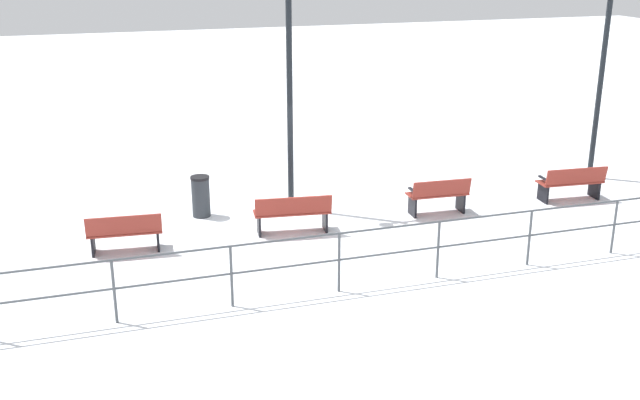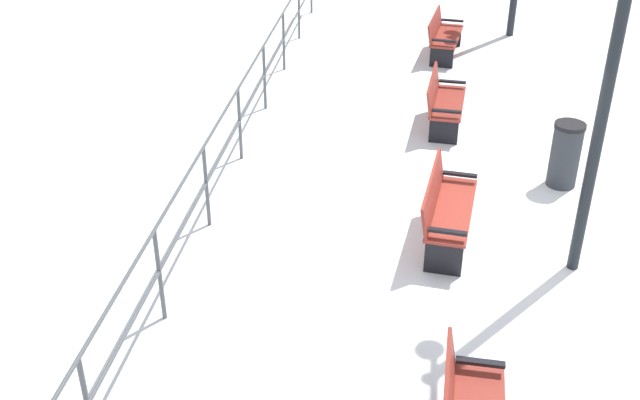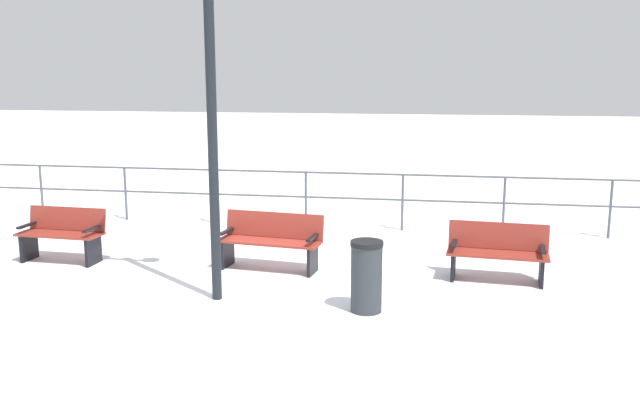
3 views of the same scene
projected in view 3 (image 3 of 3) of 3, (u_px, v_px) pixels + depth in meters
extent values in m
plane|color=white|center=(268.00, 271.00, 10.63)|extent=(80.00, 80.00, 0.00)
cube|color=maroon|center=(60.00, 234.00, 11.05)|extent=(0.56, 1.41, 0.04)
cube|color=maroon|center=(67.00, 218.00, 11.25)|extent=(0.18, 1.39, 0.39)
cube|color=black|center=(29.00, 246.00, 11.23)|extent=(0.44, 0.07, 0.47)
cube|color=black|center=(93.00, 250.00, 10.97)|extent=(0.44, 0.07, 0.47)
cube|color=black|center=(26.00, 225.00, 11.14)|extent=(0.44, 0.09, 0.04)
cube|color=black|center=(91.00, 229.00, 10.88)|extent=(0.44, 0.09, 0.04)
cube|color=maroon|center=(269.00, 242.00, 10.61)|extent=(0.69, 1.69, 0.04)
cube|color=maroon|center=(274.00, 225.00, 10.80)|extent=(0.31, 1.64, 0.40)
cube|color=black|center=(227.00, 252.00, 10.86)|extent=(0.44, 0.10, 0.46)
cube|color=black|center=(313.00, 259.00, 10.45)|extent=(0.44, 0.10, 0.46)
cube|color=black|center=(226.00, 231.00, 10.77)|extent=(0.45, 0.12, 0.04)
cube|color=black|center=(312.00, 238.00, 10.36)|extent=(0.45, 0.12, 0.04)
cube|color=maroon|center=(497.00, 254.00, 10.03)|extent=(0.63, 1.51, 0.04)
cube|color=maroon|center=(498.00, 236.00, 10.23)|extent=(0.24, 1.48, 0.41)
cube|color=black|center=(453.00, 265.00, 10.23)|extent=(0.45, 0.09, 0.43)
cube|color=black|center=(541.00, 271.00, 9.91)|extent=(0.45, 0.09, 0.43)
cube|color=black|center=(454.00, 244.00, 10.15)|extent=(0.45, 0.11, 0.04)
cube|color=black|center=(543.00, 249.00, 9.83)|extent=(0.45, 0.11, 0.04)
cylinder|color=black|center=(212.00, 110.00, 8.86)|extent=(0.14, 0.14, 5.18)
cylinder|color=#4C5156|center=(42.00, 191.00, 14.53)|extent=(0.05, 0.05, 1.11)
cylinder|color=#4C5156|center=(126.00, 194.00, 14.21)|extent=(0.05, 0.05, 1.11)
cylinder|color=#4C5156|center=(214.00, 197.00, 13.89)|extent=(0.05, 0.05, 1.11)
cylinder|color=#4C5156|center=(306.00, 200.00, 13.57)|extent=(0.05, 0.05, 1.11)
cylinder|color=#4C5156|center=(402.00, 203.00, 13.25)|extent=(0.05, 0.05, 1.11)
cylinder|color=#4C5156|center=(504.00, 206.00, 12.93)|extent=(0.05, 0.05, 1.11)
cylinder|color=#4C5156|center=(610.00, 209.00, 12.61)|extent=(0.05, 0.05, 1.11)
cylinder|color=#4C5156|center=(306.00, 172.00, 13.47)|extent=(0.04, 19.33, 0.04)
cylinder|color=#4C5156|center=(306.00, 197.00, 13.56)|extent=(0.04, 19.33, 0.04)
cylinder|color=#2D3338|center=(366.00, 279.00, 8.78)|extent=(0.41, 0.41, 0.89)
cylinder|color=black|center=(367.00, 243.00, 8.70)|extent=(0.43, 0.43, 0.06)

